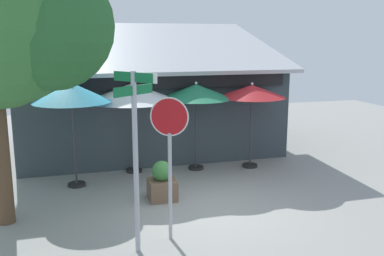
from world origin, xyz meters
The scene contains 9 objects.
ground_plane centered at (0.00, 0.00, -0.05)m, with size 28.00×28.00×0.10m, color gray.
cafe_building centered at (-0.39, 5.95, 1.56)m, with size 8.61×5.70×4.32m.
street_sign_post centered at (-1.91, -1.55, 1.96)m, with size 0.73×0.77×3.21m.
stop_sign centered at (-1.24, -1.24, 1.86)m, with size 0.65×0.32×2.71m.
patio_umbrella_teal_left centered at (-2.88, 2.36, 2.40)m, with size 1.94×1.94×2.74m.
patio_umbrella_ivory_center centered at (-1.28, 3.14, 2.28)m, with size 2.52×2.52×2.60m.
patio_umbrella_forest_green_right centered at (0.49, 2.92, 2.25)m, with size 2.06×2.06×2.55m.
patio_umbrella_crimson_far_right centered at (2.09, 2.69, 2.23)m, with size 1.94×1.94×2.50m.
sidewalk_planter centered at (-0.96, 0.83, 0.40)m, with size 0.64×0.64×0.93m.
Camera 1 is at (-2.95, -8.68, 3.74)m, focal length 40.49 mm.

